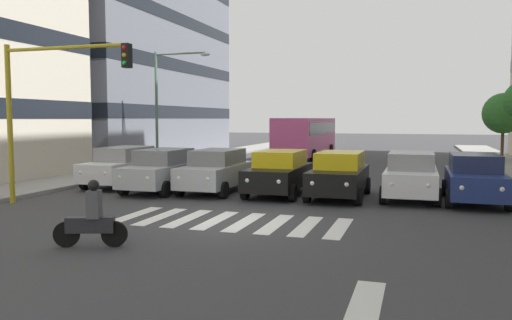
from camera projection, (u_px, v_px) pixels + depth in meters
The scene contains 16 objects.
ground_plane at pixel (230, 221), 14.79m from camera, with size 180.00×180.00×0.00m, color #38383A.
building_right_block_0 at pixel (122, 24), 39.69m from camera, with size 10.29×19.75×20.67m.
crosswalk_markings at pixel (230, 221), 14.79m from camera, with size 6.75×2.80×0.01m.
lane_arrow_0 at pixel (366, 302), 8.23m from camera, with size 0.50×2.20×0.01m, color silver.
car_0 at pixel (475, 178), 17.94m from camera, with size 2.02×4.44×1.72m.
car_1 at pixel (411, 175), 18.81m from camera, with size 2.02×4.44×1.72m.
car_2 at pixel (339, 174), 19.08m from camera, with size 2.02×4.44×1.72m.
car_3 at pixel (280, 172), 19.85m from camera, with size 2.02×4.44×1.72m.
car_4 at pixel (216, 170), 20.59m from camera, with size 2.02×4.44×1.72m.
car_5 at pixel (163, 170), 20.83m from camera, with size 2.02×4.44×1.72m.
car_6 at pixel (123, 166), 22.47m from camera, with size 2.02×4.44×1.72m.
bus_behind_traffic at pixel (306, 134), 36.83m from camera, with size 2.78×10.50×3.00m.
motorcycle_with_rider at pixel (92, 219), 11.76m from camera, with size 1.64×0.66×1.57m.
traffic_light_gantry at pixel (43, 96), 17.21m from camera, with size 4.91×0.36×5.50m.
street_lamp_right at pixel (166, 95), 29.36m from camera, with size 3.45×0.28×6.65m.
street_tree_3 at pixel (503, 113), 34.17m from camera, with size 2.72×2.72×4.54m.
Camera 1 is at (-5.16, 13.68, 2.96)m, focal length 35.82 mm.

